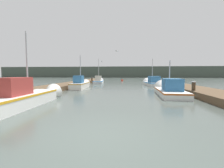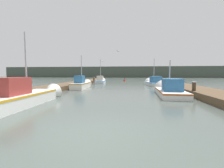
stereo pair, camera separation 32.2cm
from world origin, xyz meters
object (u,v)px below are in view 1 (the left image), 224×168
Objects in this scene: seagull_1 at (117,51)px; mooring_piling_2 at (193,89)px; seagull_lead at (102,61)px; fishing_boat_3 at (152,82)px; mooring_piling_0 at (92,80)px; fishing_boat_1 at (168,90)px; fishing_boat_4 at (99,81)px; channel_buoy at (122,80)px; fishing_boat_2 at (81,84)px; mooring_piling_1 at (152,80)px; fishing_boat_0 at (30,96)px.

mooring_piling_2 is at bearing 76.94° from seagull_1.
seagull_lead is 1.12× the size of seagull_1.
mooring_piling_0 is at bearing 150.25° from fishing_boat_3.
fishing_boat_1 is 9.16m from seagull_1.
fishing_boat_4 is (-8.68, 4.58, -0.04)m from fishing_boat_3.
seagull_1 is at bearing 127.90° from mooring_piling_2.
fishing_boat_4 is 5.53× the size of channel_buoy.
fishing_boat_4 is at bearing 124.90° from fishing_boat_1.
fishing_boat_4 is 9.96× the size of seagull_lead.
seagull_1 reaches higher than mooring_piling_2.
fishing_boat_2 is at bearing -84.44° from mooring_piling_0.
fishing_boat_3 is 10.83m from mooring_piling_2.
mooring_piling_1 is (10.89, 0.85, 0.05)m from mooring_piling_0.
fishing_boat_1 is 9.75m from fishing_boat_2.
channel_buoy is at bearing 157.32° from seagull_lead.
fishing_boat_2 reaches higher than seagull_lead.
fishing_boat_3 is at bearing 96.69° from mooring_piling_2.
channel_buoy is (4.29, 27.54, -0.32)m from fishing_boat_0.
fishing_boat_3 reaches higher than mooring_piling_2.
channel_buoy is (-4.67, 12.97, -0.28)m from fishing_boat_3.
mooring_piling_0 is at bearing -106.43° from seagull_1.
fishing_boat_4 is at bearing -175.41° from mooring_piling_1.
channel_buoy is at bearing -141.90° from seagull_1.
mooring_piling_0 is at bearing -121.93° from channel_buoy.
mooring_piling_0 is 1.09× the size of channel_buoy.
seagull_lead is (-7.35, -0.23, 3.10)m from fishing_boat_3.
mooring_piling_1 is (0.93, 5.35, 0.18)m from fishing_boat_3.
fishing_boat_2 is 0.92× the size of fishing_boat_4.
mooring_piling_0 is 2.19× the size of seagull_1.
channel_buoy is 1.80× the size of seagull_lead.
seagull_lead is at bearing -146.03° from mooring_piling_1.
mooring_piling_0 is 18.93m from mooring_piling_2.
mooring_piling_0 is 0.92× the size of mooring_piling_1.
fishing_boat_2 is 4.66× the size of mooring_piling_0.
seagull_lead is at bearing 176.39° from fishing_boat_3.
seagull_1 is at bearing -55.47° from mooring_piling_0.
fishing_boat_0 is 10.91m from mooring_piling_2.
fishing_boat_2 is 4.29× the size of mooring_piling_1.
fishing_boat_1 is at bearing -55.01° from mooring_piling_0.
seagull_1 reaches higher than fishing_boat_1.
mooring_piling_1 is 1.18× the size of channel_buoy.
fishing_boat_2 reaches higher than mooring_piling_2.
mooring_piling_1 is at bearing 91.17° from mooring_piling_2.
fishing_boat_1 is 5.50× the size of mooring_piling_2.
mooring_piling_2 is at bearing -62.27° from fishing_boat_4.
fishing_boat_0 reaches higher than seagull_lead.
fishing_boat_0 is at bearing -145.74° from fishing_boat_1.
fishing_boat_1 is at bearing -94.47° from mooring_piling_1.
mooring_piling_0 is at bearing 92.68° from fishing_boat_2.
mooring_piling_1 is (9.94, 10.54, 0.13)m from fishing_boat_2.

